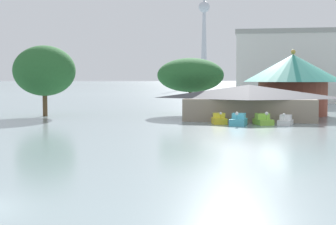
{
  "coord_description": "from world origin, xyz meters",
  "views": [
    {
      "loc": [
        11.53,
        -17.69,
        5.37
      ],
      "look_at": [
        5.16,
        20.15,
        2.66
      ],
      "focal_mm": 51.77,
      "sensor_mm": 36.0,
      "label": 1
    }
  ],
  "objects_px": {
    "shoreline_tree_mid": "(191,75)",
    "pedal_boat_white": "(285,121)",
    "pedal_boat_cyan": "(238,120)",
    "pedal_boat_lime": "(263,120)",
    "pedal_boat_yellow": "(219,119)",
    "green_roof_pavilion": "(293,79)",
    "shoreline_tree_tall_left": "(44,71)",
    "background_building_block": "(298,66)",
    "distant_broadcast_tower": "(204,17)",
    "boathouse": "(249,102)"
  },
  "relations": [
    {
      "from": "green_roof_pavilion",
      "to": "pedal_boat_white",
      "type": "bearing_deg",
      "value": -97.59
    },
    {
      "from": "pedal_boat_white",
      "to": "shoreline_tree_tall_left",
      "type": "distance_m",
      "value": 34.27
    },
    {
      "from": "shoreline_tree_tall_left",
      "to": "shoreline_tree_mid",
      "type": "distance_m",
      "value": 21.18
    },
    {
      "from": "pedal_boat_cyan",
      "to": "shoreline_tree_tall_left",
      "type": "height_order",
      "value": "shoreline_tree_tall_left"
    },
    {
      "from": "pedal_boat_yellow",
      "to": "pedal_boat_cyan",
      "type": "bearing_deg",
      "value": 43.13
    },
    {
      "from": "pedal_boat_cyan",
      "to": "pedal_boat_lime",
      "type": "height_order",
      "value": "pedal_boat_cyan"
    },
    {
      "from": "shoreline_tree_mid",
      "to": "background_building_block",
      "type": "relative_size",
      "value": 0.35
    },
    {
      "from": "background_building_block",
      "to": "pedal_boat_yellow",
      "type": "bearing_deg",
      "value": -104.14
    },
    {
      "from": "pedal_boat_white",
      "to": "pedal_boat_cyan",
      "type": "bearing_deg",
      "value": -61.35
    },
    {
      "from": "pedal_boat_yellow",
      "to": "shoreline_tree_tall_left",
      "type": "xyz_separation_m",
      "value": [
        -25.22,
        7.55,
        5.95
      ]
    },
    {
      "from": "pedal_boat_white",
      "to": "shoreline_tree_tall_left",
      "type": "relative_size",
      "value": 0.29
    },
    {
      "from": "pedal_boat_yellow",
      "to": "boathouse",
      "type": "bearing_deg",
      "value": 135.48
    },
    {
      "from": "pedal_boat_yellow",
      "to": "pedal_boat_cyan",
      "type": "height_order",
      "value": "pedal_boat_cyan"
    },
    {
      "from": "boathouse",
      "to": "distant_broadcast_tower",
      "type": "xyz_separation_m",
      "value": [
        -37.03,
        334.54,
        52.59
      ]
    },
    {
      "from": "green_roof_pavilion",
      "to": "shoreline_tree_tall_left",
      "type": "distance_m",
      "value": 35.83
    },
    {
      "from": "shoreline_tree_tall_left",
      "to": "green_roof_pavilion",
      "type": "bearing_deg",
      "value": 12.67
    },
    {
      "from": "pedal_boat_yellow",
      "to": "green_roof_pavilion",
      "type": "bearing_deg",
      "value": 134.9
    },
    {
      "from": "pedal_boat_cyan",
      "to": "shoreline_tree_mid",
      "type": "height_order",
      "value": "shoreline_tree_mid"
    },
    {
      "from": "background_building_block",
      "to": "distant_broadcast_tower",
      "type": "height_order",
      "value": "distant_broadcast_tower"
    },
    {
      "from": "pedal_boat_yellow",
      "to": "pedal_boat_lime",
      "type": "relative_size",
      "value": 0.86
    },
    {
      "from": "pedal_boat_yellow",
      "to": "green_roof_pavilion",
      "type": "distance_m",
      "value": 18.81
    },
    {
      "from": "pedal_boat_yellow",
      "to": "boathouse",
      "type": "xyz_separation_m",
      "value": [
        3.46,
        5.61,
        1.9
      ]
    },
    {
      "from": "pedal_boat_lime",
      "to": "background_building_block",
      "type": "bearing_deg",
      "value": 152.9
    },
    {
      "from": "pedal_boat_lime",
      "to": "distant_broadcast_tower",
      "type": "relative_size",
      "value": 0.02
    },
    {
      "from": "pedal_boat_lime",
      "to": "boathouse",
      "type": "distance_m",
      "value": 6.29
    },
    {
      "from": "pedal_boat_lime",
      "to": "distant_broadcast_tower",
      "type": "xyz_separation_m",
      "value": [
        -38.67,
        340.3,
        54.48
      ]
    },
    {
      "from": "background_building_block",
      "to": "distant_broadcast_tower",
      "type": "relative_size",
      "value": 0.2
    },
    {
      "from": "pedal_boat_yellow",
      "to": "pedal_boat_lime",
      "type": "xyz_separation_m",
      "value": [
        5.09,
        -0.16,
        0.01
      ]
    },
    {
      "from": "pedal_boat_white",
      "to": "background_building_block",
      "type": "relative_size",
      "value": 0.1
    },
    {
      "from": "green_roof_pavilion",
      "to": "pedal_boat_yellow",
      "type": "bearing_deg",
      "value": -122.24
    },
    {
      "from": "pedal_boat_yellow",
      "to": "green_roof_pavilion",
      "type": "relative_size",
      "value": 0.19
    },
    {
      "from": "pedal_boat_cyan",
      "to": "background_building_block",
      "type": "distance_m",
      "value": 60.3
    },
    {
      "from": "pedal_boat_cyan",
      "to": "pedal_boat_lime",
      "type": "relative_size",
      "value": 0.93
    },
    {
      "from": "pedal_boat_lime",
      "to": "pedal_boat_white",
      "type": "xyz_separation_m",
      "value": [
        2.56,
        0.12,
        -0.05
      ]
    },
    {
      "from": "pedal_boat_cyan",
      "to": "pedal_boat_yellow",
      "type": "bearing_deg",
      "value": -116.11
    },
    {
      "from": "pedal_boat_lime",
      "to": "shoreline_tree_mid",
      "type": "relative_size",
      "value": 0.32
    },
    {
      "from": "pedal_boat_white",
      "to": "shoreline_tree_tall_left",
      "type": "xyz_separation_m",
      "value": [
        -32.88,
        7.59,
        5.99
      ]
    },
    {
      "from": "pedal_boat_cyan",
      "to": "shoreline_tree_tall_left",
      "type": "distance_m",
      "value": 29.58
    },
    {
      "from": "boathouse",
      "to": "background_building_block",
      "type": "distance_m",
      "value": 52.88
    },
    {
      "from": "shoreline_tree_mid",
      "to": "distant_broadcast_tower",
      "type": "relative_size",
      "value": 0.07
    },
    {
      "from": "boathouse",
      "to": "green_roof_pavilion",
      "type": "distance_m",
      "value": 11.96
    },
    {
      "from": "boathouse",
      "to": "distant_broadcast_tower",
      "type": "distance_m",
      "value": 340.66
    },
    {
      "from": "pedal_boat_lime",
      "to": "pedal_boat_white",
      "type": "bearing_deg",
      "value": 74.74
    },
    {
      "from": "pedal_boat_yellow",
      "to": "boathouse",
      "type": "distance_m",
      "value": 6.86
    },
    {
      "from": "pedal_boat_yellow",
      "to": "background_building_block",
      "type": "distance_m",
      "value": 59.31
    },
    {
      "from": "pedal_boat_lime",
      "to": "shoreline_tree_tall_left",
      "type": "distance_m",
      "value": 31.84
    },
    {
      "from": "shoreline_tree_mid",
      "to": "pedal_boat_white",
      "type": "bearing_deg",
      "value": -48.31
    },
    {
      "from": "pedal_boat_lime",
      "to": "shoreline_tree_mid",
      "type": "distance_m",
      "value": 18.59
    },
    {
      "from": "pedal_boat_yellow",
      "to": "shoreline_tree_tall_left",
      "type": "relative_size",
      "value": 0.27
    },
    {
      "from": "pedal_boat_cyan",
      "to": "background_building_block",
      "type": "xyz_separation_m",
      "value": [
        12.08,
        58.59,
        7.54
      ]
    }
  ]
}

